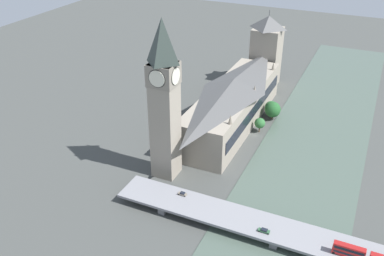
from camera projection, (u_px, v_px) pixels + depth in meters
The scene contains 12 objects.
ground_plane at pixel (254, 135), 241.94m from camera, with size 600.00×600.00×0.00m, color #424442.
river_water at pixel (313, 148), 229.93m from camera, with size 53.77×360.00×0.30m, color #47564C.
parliament_hall at pixel (234, 102), 247.12m from camera, with size 26.44×103.52×28.88m.
clock_tower at pixel (164, 98), 189.99m from camera, with size 12.32×12.32×76.61m.
victoria_tower at pixel (266, 51), 293.88m from camera, with size 18.56×18.56×52.80m.
road_bridge at pixel (278, 231), 168.65m from camera, with size 139.53×16.17×4.68m.
double_decker_bus_rear at pixel (349, 251), 154.53m from camera, with size 11.54×2.52×4.99m.
car_northbound_tail at pixel (182, 194), 186.79m from camera, with size 3.83×1.79×1.31m.
car_southbound_lead at pixel (264, 231), 166.50m from camera, with size 4.60×1.81×1.42m.
tree_embankment_near at pixel (271, 107), 260.33m from camera, with size 7.65×7.65×9.50m.
tree_embankment_mid at pixel (273, 110), 255.84m from camera, with size 9.52×9.52×11.24m.
tree_embankment_far at pixel (260, 123), 242.49m from camera, with size 6.06×6.06×8.77m.
Camera 1 is at (-54.98, 204.97, 121.49)m, focal length 40.00 mm.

